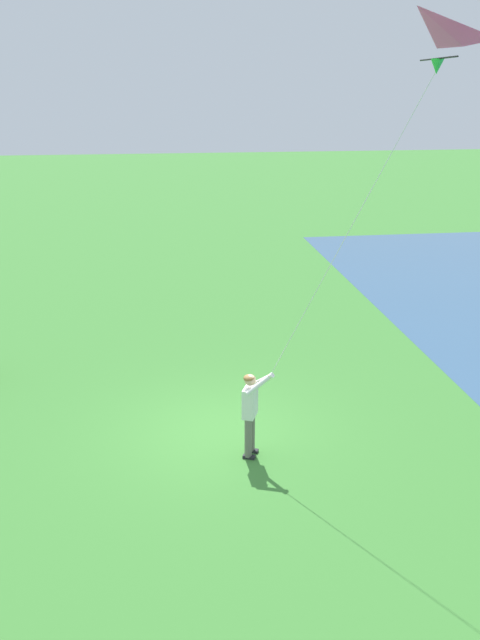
# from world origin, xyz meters

# --- Properties ---
(ground_plane) EXTENTS (120.00, 120.00, 0.00)m
(ground_plane) POSITION_xyz_m (0.00, 0.00, 0.00)
(ground_plane) COLOR #3D7F33
(person_kite_flyer) EXTENTS (0.63, 0.50, 1.83)m
(person_kite_flyer) POSITION_xyz_m (-0.54, 1.04, 1.05)
(person_kite_flyer) COLOR #232328
(person_kite_flyer) RESTS_ON ground
(flying_kite) EXTENTS (2.39, 1.85, 6.03)m
(flying_kite) POSITION_xyz_m (-2.79, 2.14, 7.42)
(flying_kite) COLOR #E02D9E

